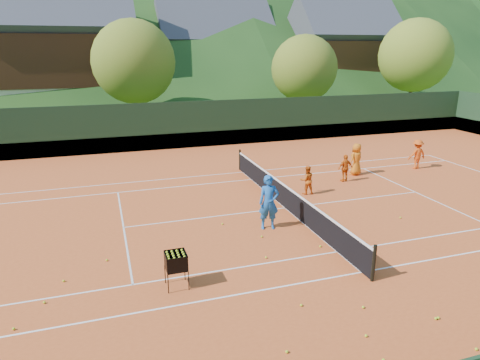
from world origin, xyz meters
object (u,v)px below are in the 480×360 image
object	(u,v)px
student_a	(307,180)
chalet_mid	(214,59)
coach	(269,202)
student_c	(356,159)
student_d	(417,154)
chalet_left	(59,54)
tennis_net	(286,196)
chalet_right	(341,56)
student_b	(345,168)
ball_hopper	(176,262)

from	to	relation	value
student_a	chalet_mid	world-z (taller)	chalet_mid
coach	student_a	xyz separation A→B (m)	(3.01, 3.00, -0.35)
student_c	student_d	xyz separation A→B (m)	(3.77, 0.02, -0.03)
student_d	chalet_left	size ratio (longest dim) A/B	0.11
chalet_mid	student_c	bearing A→B (deg)	-91.24
tennis_net	chalet_left	world-z (taller)	chalet_left
coach	chalet_right	world-z (taller)	chalet_right
coach	chalet_left	size ratio (longest dim) A/B	0.14
coach	chalet_mid	bearing A→B (deg)	89.93
tennis_net	chalet_left	xyz separation A→B (m)	(-10.00, 30.00, 5.13)
student_c	tennis_net	xyz separation A→B (m)	(-5.34, -3.26, -0.32)
student_b	ball_hopper	bearing A→B (deg)	31.45
chalet_mid	coach	bearing A→B (deg)	-101.74
tennis_net	chalet_mid	distance (m)	34.81
student_a	tennis_net	world-z (taller)	student_a
coach	chalet_right	distance (m)	38.47
student_b	chalet_left	bearing A→B (deg)	-67.81
student_b	student_c	xyz separation A→B (m)	(1.13, 0.83, 0.15)
student_d	chalet_left	world-z (taller)	chalet_left
student_b	coach	bearing A→B (deg)	31.09
student_c	chalet_left	bearing A→B (deg)	-79.36
student_b	chalet_left	xyz separation A→B (m)	(-14.21, 27.57, 4.96)
student_c	chalet_right	distance (m)	30.81
tennis_net	ball_hopper	world-z (taller)	tennis_net
chalet_mid	chalet_right	size ratio (longest dim) A/B	1.06
student_a	ball_hopper	xyz separation A→B (m)	(-6.85, -5.89, 0.10)
student_b	chalet_right	bearing A→B (deg)	-124.88
student_c	chalet_mid	distance (m)	31.02
coach	ball_hopper	size ratio (longest dim) A/B	1.98
chalet_left	chalet_mid	xyz separation A→B (m)	(16.00, 4.00, -0.66)
student_a	chalet_right	bearing A→B (deg)	-119.28
student_c	tennis_net	size ratio (longest dim) A/B	0.14
ball_hopper	chalet_left	size ratio (longest dim) A/B	0.07
student_d	chalet_mid	world-z (taller)	chalet_mid
student_b	chalet_mid	distance (m)	31.91
chalet_left	chalet_mid	bearing A→B (deg)	14.04
student_c	coach	bearing A→B (deg)	17.01
student_d	chalet_left	distance (m)	33.19
student_a	student_b	bearing A→B (deg)	-153.56
student_b	ball_hopper	world-z (taller)	student_b
chalet_left	student_d	bearing A→B (deg)	-54.43
student_b	student_d	bearing A→B (deg)	-175.14
student_a	ball_hopper	bearing A→B (deg)	44.14
student_a	student_d	distance (m)	7.76
tennis_net	student_b	bearing A→B (deg)	30.01
student_d	tennis_net	bearing A→B (deg)	19.75
chalet_mid	chalet_right	world-z (taller)	chalet_right
student_b	chalet_left	size ratio (longest dim) A/B	0.10
tennis_net	chalet_right	xyz separation A→B (m)	(20.00, 30.00, 4.74)
coach	ball_hopper	distance (m)	4.81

